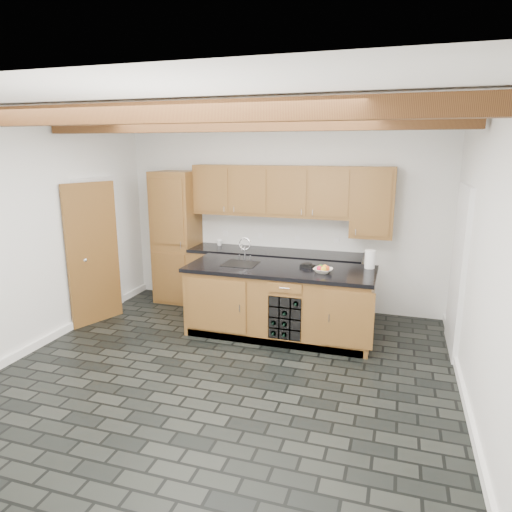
{
  "coord_description": "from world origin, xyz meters",
  "views": [
    {
      "loc": [
        1.73,
        -4.31,
        2.45
      ],
      "look_at": [
        0.12,
        0.8,
        1.18
      ],
      "focal_mm": 32.0,
      "sensor_mm": 36.0,
      "label": 1
    }
  ],
  "objects_px": {
    "kitchen_scale": "(307,266)",
    "paper_towel": "(370,259)",
    "island": "(280,301)",
    "fruit_bowl": "(323,271)"
  },
  "relations": [
    {
      "from": "kitchen_scale",
      "to": "island",
      "type": "bearing_deg",
      "value": -148.03
    },
    {
      "from": "island",
      "to": "kitchen_scale",
      "type": "bearing_deg",
      "value": 15.47
    },
    {
      "from": "island",
      "to": "kitchen_scale",
      "type": "height_order",
      "value": "kitchen_scale"
    },
    {
      "from": "kitchen_scale",
      "to": "paper_towel",
      "type": "xyz_separation_m",
      "value": [
        0.77,
        0.22,
        0.09
      ]
    },
    {
      "from": "kitchen_scale",
      "to": "fruit_bowl",
      "type": "relative_size",
      "value": 0.86
    },
    {
      "from": "fruit_bowl",
      "to": "kitchen_scale",
      "type": "bearing_deg",
      "value": 140.95
    },
    {
      "from": "kitchen_scale",
      "to": "paper_towel",
      "type": "height_order",
      "value": "paper_towel"
    },
    {
      "from": "kitchen_scale",
      "to": "paper_towel",
      "type": "distance_m",
      "value": 0.81
    },
    {
      "from": "kitchen_scale",
      "to": "paper_towel",
      "type": "bearing_deg",
      "value": 32.33
    },
    {
      "from": "kitchen_scale",
      "to": "fruit_bowl",
      "type": "xyz_separation_m",
      "value": [
        0.23,
        -0.19,
        0.0
      ]
    }
  ]
}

